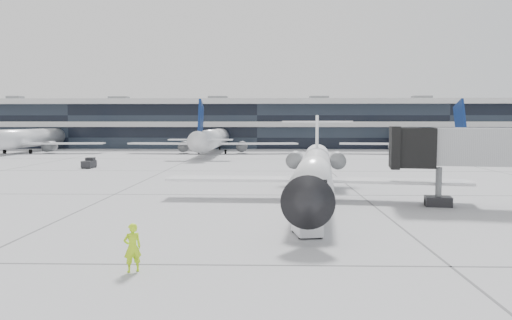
{
  "coord_description": "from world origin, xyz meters",
  "views": [
    {
      "loc": [
        2.58,
        -40.05,
        5.84
      ],
      "look_at": [
        1.48,
        3.2,
        2.6
      ],
      "focal_mm": 35.0,
      "sensor_mm": 36.0,
      "label": 1
    }
  ],
  "objects": [
    {
      "name": "baggage_tug",
      "position": [
        4.57,
        -14.39,
        0.59
      ],
      "size": [
        1.55,
        2.24,
        1.32
      ],
      "rotation": [
        0.0,
        0.0,
        0.17
      ],
      "color": "silver",
      "rests_on": "ground"
    },
    {
      "name": "ground",
      "position": [
        0.0,
        0.0,
        0.0
      ],
      "size": [
        220.0,
        220.0,
        0.0
      ],
      "primitive_type": "plane",
      "color": "#959598",
      "rests_on": "ground"
    },
    {
      "name": "traffic_cone",
      "position": [
        -2.62,
        9.95,
        0.24
      ],
      "size": [
        0.34,
        0.34,
        0.5
      ],
      "rotation": [
        0.0,
        0.0,
        0.0
      ],
      "color": "orange",
      "rests_on": "ground"
    },
    {
      "name": "ramp_worker",
      "position": [
        -2.74,
        -21.01,
        0.97
      ],
      "size": [
        0.84,
        0.76,
        1.94
      ],
      "primitive_type": "imported",
      "rotation": [
        0.0,
        0.0,
        3.69
      ],
      "color": "#C4FF1A",
      "rests_on": "ground"
    },
    {
      "name": "far_tug",
      "position": [
        -20.62,
        23.54,
        0.6
      ],
      "size": [
        1.41,
        2.2,
        1.34
      ],
      "rotation": [
        0.0,
        0.0,
        -0.08
      ],
      "color": "black",
      "rests_on": "ground"
    },
    {
      "name": "bg_jet_right",
      "position": [
        32.0,
        55.0,
        0.0
      ],
      "size": [
        32.0,
        40.0,
        9.6
      ],
      "primitive_type": null,
      "color": "silver",
      "rests_on": "ground"
    },
    {
      "name": "bg_jet_left",
      "position": [
        -45.0,
        55.0,
        0.0
      ],
      "size": [
        32.0,
        40.0,
        9.6
      ],
      "primitive_type": null,
      "color": "silver",
      "rests_on": "ground"
    },
    {
      "name": "bg_jet_center",
      "position": [
        -8.0,
        55.0,
        0.0
      ],
      "size": [
        32.0,
        40.0,
        9.6
      ],
      "primitive_type": null,
      "color": "silver",
      "rests_on": "ground"
    },
    {
      "name": "terminal",
      "position": [
        0.0,
        82.0,
        5.0
      ],
      "size": [
        170.0,
        22.0,
        10.0
      ],
      "primitive_type": "cube",
      "color": "black",
      "rests_on": "ground"
    },
    {
      "name": "regional_jet",
      "position": [
        6.04,
        -2.56,
        2.24
      ],
      "size": [
        22.76,
        28.41,
        6.56
      ],
      "rotation": [
        0.0,
        0.0,
        -0.11
      ],
      "color": "white",
      "rests_on": "ground"
    }
  ]
}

